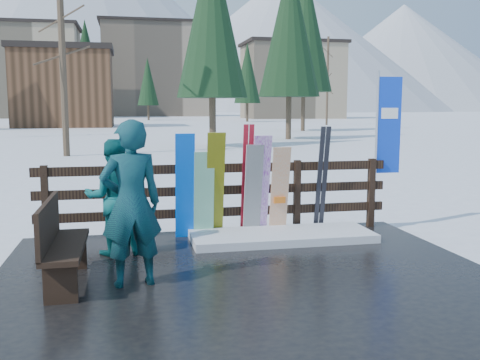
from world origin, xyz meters
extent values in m
plane|color=white|center=(0.00, 0.00, 0.00)|extent=(700.00, 700.00, 0.00)
cube|color=black|center=(0.00, 0.00, 0.04)|extent=(6.00, 5.00, 0.08)
cube|color=black|center=(-2.60, 2.20, 0.66)|extent=(0.10, 0.10, 1.15)
cube|color=black|center=(-1.30, 2.20, 0.66)|extent=(0.10, 0.10, 1.15)
cube|color=black|center=(0.00, 2.20, 0.66)|extent=(0.10, 0.10, 1.15)
cube|color=black|center=(1.30, 2.20, 0.66)|extent=(0.10, 0.10, 1.15)
cube|color=black|center=(2.60, 2.20, 0.66)|extent=(0.10, 0.10, 1.15)
cube|color=black|center=(0.00, 2.20, 0.43)|extent=(5.60, 0.05, 0.14)
cube|color=black|center=(0.00, 2.20, 0.78)|extent=(5.60, 0.05, 0.14)
cube|color=black|center=(0.00, 2.20, 1.13)|extent=(5.60, 0.05, 0.14)
cube|color=white|center=(0.88, 1.60, 0.14)|extent=(2.75, 1.00, 0.12)
cube|color=black|center=(-2.09, 0.10, 0.53)|extent=(0.40, 1.50, 0.06)
cube|color=black|center=(-2.09, -0.50, 0.30)|extent=(0.34, 0.06, 0.45)
cube|color=black|center=(-2.09, 0.70, 0.30)|extent=(0.34, 0.06, 0.45)
cube|color=black|center=(-2.27, 0.10, 0.80)|extent=(0.05, 1.50, 0.50)
cube|color=#045BF6|center=(-0.55, 1.98, 0.89)|extent=(0.29, 0.28, 1.62)
cube|color=silver|center=(-0.26, 1.98, 0.75)|extent=(0.31, 0.21, 1.34)
cube|color=yellow|center=(-0.08, 1.98, 0.89)|extent=(0.27, 0.38, 1.63)
cube|color=white|center=(0.63, 1.98, 0.87)|extent=(0.28, 0.36, 1.58)
cube|color=black|center=(0.51, 1.98, 0.80)|extent=(0.27, 0.30, 1.44)
cube|color=silver|center=(0.94, 1.98, 0.78)|extent=(0.28, 0.29, 1.39)
cube|color=red|center=(0.39, 2.05, 0.95)|extent=(0.07, 0.30, 1.74)
cube|color=red|center=(0.48, 2.05, 0.95)|extent=(0.08, 0.30, 1.74)
cube|color=black|center=(1.62, 2.05, 0.93)|extent=(0.08, 0.30, 1.70)
cube|color=black|center=(1.71, 2.05, 0.93)|extent=(0.08, 0.30, 1.70)
cylinder|color=silver|center=(2.69, 2.25, 1.38)|extent=(0.04, 0.04, 2.60)
cube|color=blue|center=(2.91, 2.25, 1.78)|extent=(0.42, 0.02, 1.60)
imported|color=#115850|center=(-1.36, -0.06, 1.01)|extent=(0.75, 0.55, 1.87)
imported|color=#0A5456|center=(-1.59, 1.33, 0.87)|extent=(0.79, 0.63, 1.58)
cube|color=tan|center=(-22.00, 110.00, 9.00)|extent=(22.00, 14.00, 18.00)
cube|color=black|center=(-22.00, 110.00, 18.30)|extent=(23.10, 14.70, 0.60)
cube|color=gray|center=(6.00, 130.00, 11.00)|extent=(26.00, 16.00, 22.00)
cube|color=black|center=(6.00, 130.00, 22.30)|extent=(27.30, 16.80, 0.60)
cube|color=tan|center=(30.00, 95.00, 7.00)|extent=(18.00, 12.00, 14.00)
cube|color=black|center=(30.00, 95.00, 14.30)|extent=(18.90, 12.60, 0.60)
cube|color=brown|center=(-8.00, 55.00, 4.00)|extent=(10.00, 8.00, 8.00)
cube|color=black|center=(-8.00, 55.00, 8.30)|extent=(10.50, 8.40, 0.60)
cylinder|color=#382B1E|center=(-4.00, 18.00, 5.32)|extent=(0.28, 0.28, 10.65)
cone|color=black|center=(3.00, 22.00, 5.18)|extent=(3.73, 3.73, 10.36)
cone|color=black|center=(9.00, 28.00, 5.57)|extent=(4.01, 4.01, 11.14)
cone|color=black|center=(14.00, 40.00, 6.95)|extent=(5.01, 5.01, 13.91)
cylinder|color=#382B1E|center=(22.00, 55.00, 5.19)|extent=(0.28, 0.28, 10.38)
cone|color=black|center=(-6.00, 60.00, 5.82)|extent=(4.19, 4.19, 11.65)
cone|color=black|center=(16.00, 72.00, 5.48)|extent=(3.94, 3.94, 10.95)
cone|color=black|center=(2.00, 85.00, 4.89)|extent=(3.52, 3.52, 9.79)
cone|color=white|center=(-30.00, 340.00, 60.00)|extent=(260.00, 260.00, 120.00)
cone|color=white|center=(90.00, 310.00, 40.00)|extent=(200.00, 200.00, 80.00)
cone|color=white|center=(180.00, 330.00, 35.00)|extent=(180.00, 180.00, 70.00)
camera|label=1|loc=(-1.36, -6.02, 2.07)|focal=40.00mm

